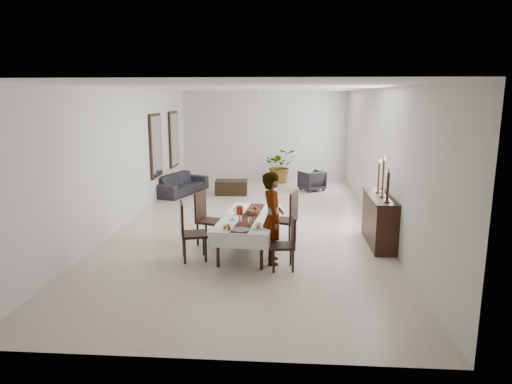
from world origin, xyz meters
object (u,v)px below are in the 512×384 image
(dining_table_top, at_px, (249,218))
(sofa, at_px, (181,184))
(woman, at_px, (273,218))
(red_pitcher, at_px, (240,210))
(sideboard_body, at_px, (379,221))

(dining_table_top, height_order, sofa, dining_table_top)
(woman, xyz_separation_m, sofa, (-3.09, 5.89, -0.54))
(red_pitcher, height_order, woman, woman)
(sideboard_body, bearing_deg, red_pitcher, -171.76)
(woman, height_order, sofa, woman)
(red_pitcher, bearing_deg, woman, -49.93)
(woman, bearing_deg, red_pitcher, 33.21)
(sideboard_body, bearing_deg, dining_table_top, -167.89)
(woman, bearing_deg, dining_table_top, 28.83)
(woman, bearing_deg, sofa, 20.86)
(red_pitcher, xyz_separation_m, sideboard_body, (2.85, 0.41, -0.28))
(dining_table_top, xyz_separation_m, sideboard_body, (2.64, 0.57, -0.15))
(red_pitcher, relative_size, sofa, 0.08)
(dining_table_top, relative_size, red_pitcher, 12.00)
(red_pitcher, bearing_deg, dining_table_top, -36.05)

